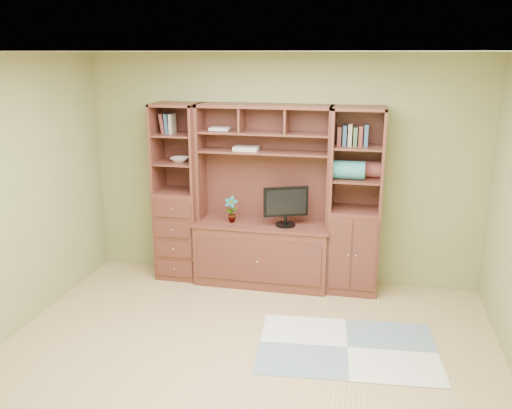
% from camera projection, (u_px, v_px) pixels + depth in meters
% --- Properties ---
extents(room, '(4.60, 4.10, 2.64)m').
position_uv_depth(room, '(240.00, 221.00, 4.30)').
color(room, tan).
rests_on(room, ground).
extents(center_hutch, '(1.54, 0.53, 2.05)m').
position_uv_depth(center_hutch, '(262.00, 198.00, 6.04)').
color(center_hutch, '#51251C').
rests_on(center_hutch, ground).
extents(left_tower, '(0.50, 0.45, 2.05)m').
position_uv_depth(left_tower, '(178.00, 192.00, 6.27)').
color(left_tower, '#51251C').
rests_on(left_tower, ground).
extents(right_tower, '(0.55, 0.45, 2.05)m').
position_uv_depth(right_tower, '(355.00, 202.00, 5.87)').
color(right_tower, '#51251C').
rests_on(right_tower, ground).
extents(rug, '(1.68, 1.19, 0.01)m').
position_uv_depth(rug, '(347.00, 348.00, 4.92)').
color(rug, '#A3A9A8').
rests_on(rug, ground).
extents(monitor, '(0.55, 0.39, 0.61)m').
position_uv_depth(monitor, '(286.00, 199.00, 5.95)').
color(monitor, black).
rests_on(monitor, center_hutch).
extents(orchid, '(0.16, 0.11, 0.30)m').
position_uv_depth(orchid, '(231.00, 209.00, 6.11)').
color(orchid, '#AE463A').
rests_on(orchid, center_hutch).
extents(magazines, '(0.27, 0.20, 0.04)m').
position_uv_depth(magazines, '(246.00, 148.00, 6.02)').
color(magazines, '#AEA294').
rests_on(magazines, center_hutch).
extents(bowl, '(0.21, 0.21, 0.05)m').
position_uv_depth(bowl, '(180.00, 159.00, 6.16)').
color(bowl, beige).
rests_on(bowl, left_tower).
extents(blanket_teal, '(0.34, 0.20, 0.20)m').
position_uv_depth(blanket_teal, '(349.00, 170.00, 5.74)').
color(blanket_teal, '#2E7978').
rests_on(blanket_teal, right_tower).
extents(blanket_red, '(0.32, 0.18, 0.18)m').
position_uv_depth(blanket_red, '(367.00, 169.00, 5.83)').
color(blanket_red, brown).
rests_on(blanket_red, right_tower).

